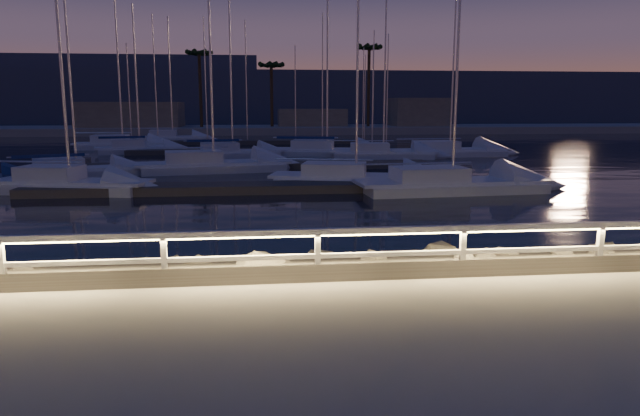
# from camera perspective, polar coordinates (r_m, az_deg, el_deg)

# --- Properties ---
(ground) EXTENTS (400.00, 400.00, 0.00)m
(ground) POSITION_cam_1_polar(r_m,az_deg,el_deg) (11.52, -5.23, -7.34)
(ground) COLOR gray
(ground) RESTS_ON ground
(harbor_water) EXTENTS (400.00, 440.00, 0.60)m
(harbor_water) POSITION_cam_1_polar(r_m,az_deg,el_deg) (42.43, -6.01, 4.20)
(harbor_water) COLOR black
(harbor_water) RESTS_ON ground
(guard_rail) EXTENTS (44.11, 0.12, 1.06)m
(guard_rail) POSITION_cam_1_polar(r_m,az_deg,el_deg) (11.30, -5.64, -3.60)
(guard_rail) COLOR white
(guard_rail) RESTS_ON ground
(riprap) EXTENTS (31.06, 2.96, 1.35)m
(riprap) POSITION_cam_1_polar(r_m,az_deg,el_deg) (13.01, 0.90, -6.13)
(riprap) COLOR #655F56
(riprap) RESTS_ON ground
(floating_docks) EXTENTS (22.00, 36.00, 0.40)m
(floating_docks) POSITION_cam_1_polar(r_m,az_deg,el_deg) (43.65, -6.03, 5.11)
(floating_docks) COLOR #564E47
(floating_docks) RESTS_ON ground
(far_shore) EXTENTS (160.00, 14.00, 5.20)m
(far_shore) POSITION_cam_1_polar(r_m,az_deg,el_deg) (85.09, -6.27, 8.06)
(far_shore) COLOR gray
(far_shore) RESTS_ON ground
(palm_left) EXTENTS (3.00, 3.00, 11.20)m
(palm_left) POSITION_cam_1_polar(r_m,az_deg,el_deg) (83.61, -11.99, 14.61)
(palm_left) COLOR #453620
(palm_left) RESTS_ON ground
(palm_center) EXTENTS (3.00, 3.00, 9.70)m
(palm_center) POSITION_cam_1_polar(r_m,az_deg,el_deg) (84.17, -4.90, 13.84)
(palm_center) COLOR #453620
(palm_center) RESTS_ON ground
(palm_right) EXTENTS (3.00, 3.00, 12.20)m
(palm_right) POSITION_cam_1_polar(r_m,az_deg,el_deg) (84.87, 4.94, 15.33)
(palm_right) COLOR #453620
(palm_right) RESTS_ON ground
(distant_hills) EXTENTS (230.00, 37.50, 18.00)m
(distant_hills) POSITION_cam_1_polar(r_m,az_deg,el_deg) (146.33, -15.13, 10.41)
(distant_hills) COLOR #3B425B
(distant_hills) RESTS_ON ground
(sailboat_a) EXTENTS (7.83, 3.88, 12.93)m
(sailboat_a) POSITION_cam_1_polar(r_m,az_deg,el_deg) (29.38, -24.05, 2.30)
(sailboat_a) COLOR silver
(sailboat_a) RESTS_ON ground
(sailboat_c) EXTENTS (9.64, 4.40, 15.80)m
(sailboat_c) POSITION_cam_1_polar(r_m,az_deg,el_deg) (35.93, -10.98, 4.32)
(sailboat_c) COLOR silver
(sailboat_c) RESTS_ON ground
(sailboat_d) EXTENTS (9.06, 4.60, 14.76)m
(sailboat_d) POSITION_cam_1_polar(r_m,az_deg,el_deg) (29.24, 3.17, 3.09)
(sailboat_d) COLOR silver
(sailboat_d) RESTS_ON ground
(sailboat_f) EXTENTS (7.41, 4.64, 12.29)m
(sailboat_f) POSITION_cam_1_polar(r_m,az_deg,el_deg) (35.42, -23.45, 3.49)
(sailboat_f) COLOR silver
(sailboat_f) RESTS_ON ground
(sailboat_g) EXTENTS (8.52, 3.64, 14.02)m
(sailboat_g) POSITION_cam_1_polar(r_m,az_deg,el_deg) (44.72, 6.06, 5.54)
(sailboat_g) COLOR silver
(sailboat_g) RESTS_ON ground
(sailboat_h) EXTENTS (9.40, 3.47, 15.57)m
(sailboat_h) POSITION_cam_1_polar(r_m,az_deg,el_deg) (27.64, 12.61, 2.47)
(sailboat_h) COLOR silver
(sailboat_h) RESTS_ON ground
(sailboat_i) EXTENTS (7.52, 3.81, 12.40)m
(sailboat_i) POSITION_cam_1_polar(r_m,az_deg,el_deg) (51.33, -17.79, 5.72)
(sailboat_i) COLOR silver
(sailboat_i) RESTS_ON ground
(sailboat_j) EXTENTS (8.06, 3.85, 13.25)m
(sailboat_j) POSITION_cam_1_polar(r_m,az_deg,el_deg) (45.36, -8.98, 5.54)
(sailboat_j) COLOR silver
(sailboat_j) RESTS_ON ground
(sailboat_k) EXTENTS (9.48, 4.62, 15.51)m
(sailboat_k) POSITION_cam_1_polar(r_m,az_deg,el_deg) (46.26, 0.41, 5.79)
(sailboat_k) COLOR silver
(sailboat_k) RESTS_ON ground
(sailboat_l) EXTENTS (9.60, 3.63, 15.87)m
(sailboat_l) POSITION_cam_1_polar(r_m,az_deg,el_deg) (47.31, 12.57, 5.62)
(sailboat_l) COLOR silver
(sailboat_l) RESTS_ON ground
(sailboat_m) EXTENTS (8.13, 2.76, 13.73)m
(sailboat_m) POSITION_cam_1_polar(r_m,az_deg,el_deg) (66.78, -14.69, 6.84)
(sailboat_m) COLOR silver
(sailboat_m) RESTS_ON ground
(sailboat_n) EXTENTS (8.81, 2.82, 14.90)m
(sailboat_n) POSITION_cam_1_polar(r_m,az_deg,el_deg) (56.76, -19.34, 6.05)
(sailboat_n) COLOR silver
(sailboat_n) RESTS_ON ground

